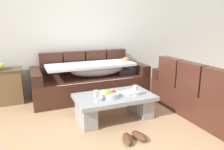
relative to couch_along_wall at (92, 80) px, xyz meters
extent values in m
plane|color=tan|center=(0.02, -1.62, -0.33)|extent=(14.00, 14.00, 0.00)
cube|color=white|center=(0.02, 0.53, 1.02)|extent=(9.00, 0.10, 2.70)
cube|color=#46241A|center=(-0.03, -0.02, -0.12)|extent=(2.24, 0.92, 0.42)
cube|color=#46241A|center=(-0.74, 0.36, 0.32)|extent=(0.44, 0.16, 0.46)
cube|color=#46241A|center=(-0.27, 0.36, 0.32)|extent=(0.44, 0.16, 0.46)
cube|color=#46241A|center=(0.20, 0.36, 0.32)|extent=(0.44, 0.16, 0.46)
cube|color=#46241A|center=(0.68, 0.36, 0.32)|extent=(0.44, 0.16, 0.46)
cube|color=#381D15|center=(-1.06, -0.02, 0.19)|extent=(0.18, 0.92, 0.20)
cube|color=#381D15|center=(1.00, -0.02, 0.19)|extent=(0.18, 0.92, 0.20)
cube|color=#4C4C56|center=(0.73, -0.03, 0.14)|extent=(0.36, 0.28, 0.11)
sphere|color=tan|center=(0.73, -0.07, 0.30)|extent=(0.21, 0.21, 0.21)
sphere|color=#9E7042|center=(0.73, -0.07, 0.33)|extent=(0.20, 0.20, 0.20)
ellipsoid|color=white|center=(0.11, -0.07, 0.23)|extent=(1.10, 0.44, 0.28)
cube|color=white|center=(-0.03, -0.09, 0.33)|extent=(1.70, 0.60, 0.05)
cube|color=white|center=(-0.03, -0.46, -0.10)|extent=(1.44, 0.04, 0.38)
cube|color=#46241A|center=(1.47, -1.59, -0.12)|extent=(0.92, 1.87, 0.42)
cube|color=#46241A|center=(1.09, -2.09, 0.32)|extent=(0.16, 0.47, 0.46)
cube|color=#46241A|center=(1.09, -1.59, 0.32)|extent=(0.16, 0.47, 0.46)
cube|color=#46241A|center=(1.09, -1.08, 0.32)|extent=(0.16, 0.47, 0.46)
cube|color=#381D15|center=(1.47, -0.74, 0.19)|extent=(0.92, 0.18, 0.20)
cube|color=#4C4C56|center=(1.48, -1.01, 0.14)|extent=(0.28, 0.36, 0.11)
sphere|color=tan|center=(1.52, -1.01, 0.30)|extent=(0.21, 0.21, 0.21)
sphere|color=#4C331E|center=(1.52, -1.01, 0.33)|extent=(0.20, 0.20, 0.20)
ellipsoid|color=silver|center=(1.52, -1.63, 0.23)|extent=(0.44, 0.95, 0.28)
cube|color=silver|center=(1.54, -1.59, 0.33)|extent=(0.60, 1.39, 0.05)
cube|color=#979999|center=(0.00, -1.16, 0.02)|extent=(1.20, 0.68, 0.06)
cube|color=#979999|center=(-0.46, -1.16, -0.17)|extent=(0.20, 0.54, 0.32)
cube|color=#979999|center=(0.46, -1.16, -0.17)|extent=(0.20, 0.54, 0.32)
cylinder|color=silver|center=(-0.09, -1.20, 0.08)|extent=(0.28, 0.28, 0.07)
sphere|color=#659C2F|center=(-0.09, -1.13, 0.11)|extent=(0.08, 0.08, 0.08)
sphere|color=orange|center=(-0.15, -1.25, 0.11)|extent=(0.08, 0.08, 0.08)
sphere|color=#62A333|center=(-0.09, -1.20, 0.11)|extent=(0.08, 0.08, 0.08)
sphere|color=#A8201F|center=(-0.03, -1.20, 0.11)|extent=(0.08, 0.08, 0.08)
cylinder|color=silver|center=(-0.34, -1.31, 0.05)|extent=(0.06, 0.06, 0.01)
cylinder|color=silver|center=(-0.34, -1.31, 0.09)|extent=(0.01, 0.01, 0.07)
cylinder|color=silver|center=(-0.34, -1.31, 0.17)|extent=(0.07, 0.07, 0.08)
cylinder|color=silver|center=(0.28, -1.30, 0.05)|extent=(0.06, 0.06, 0.01)
cylinder|color=silver|center=(0.28, -1.30, 0.09)|extent=(0.01, 0.01, 0.07)
cylinder|color=silver|center=(0.28, -1.30, 0.17)|extent=(0.07, 0.07, 0.08)
cube|color=white|center=(0.29, -1.13, 0.05)|extent=(0.33, 0.28, 0.01)
cube|color=brown|center=(-1.65, 0.23, -0.02)|extent=(0.70, 0.42, 0.62)
cube|color=brown|center=(-1.65, 0.23, 0.30)|extent=(0.72, 0.44, 0.02)
cube|color=#B76623|center=(-1.65, 0.23, 0.33)|extent=(0.15, 0.21, 0.04)
ellipsoid|color=#59331E|center=(-0.12, -1.86, -0.29)|extent=(0.19, 0.29, 0.09)
ellipsoid|color=#59331E|center=(0.05, -1.85, -0.29)|extent=(0.17, 0.29, 0.09)
camera|label=1|loc=(-1.22, -3.98, 1.14)|focal=33.87mm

